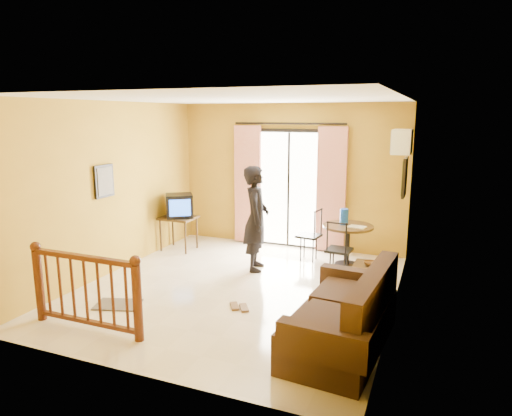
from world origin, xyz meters
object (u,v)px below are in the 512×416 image
at_px(dining_table, 348,234).
at_px(standing_person, 256,219).
at_px(coffee_table, 368,277).
at_px(sofa, 346,319).
at_px(television, 179,206).

xyz_separation_m(dining_table, standing_person, (-1.39, -0.77, 0.31)).
xyz_separation_m(dining_table, coffee_table, (0.53, -1.18, -0.31)).
bearing_deg(dining_table, sofa, -79.34).
bearing_deg(sofa, television, 149.86).
bearing_deg(standing_person, dining_table, -77.60).
xyz_separation_m(coffee_table, standing_person, (-1.93, 0.41, 0.62)).
relative_size(dining_table, coffee_table, 0.99).
relative_size(sofa, standing_person, 1.13).
bearing_deg(dining_table, standing_person, -151.18).
bearing_deg(television, dining_table, -29.51).
relative_size(television, dining_table, 0.76).
distance_m(dining_table, sofa, 2.94).
relative_size(television, sofa, 0.33).
height_order(dining_table, sofa, sofa).
bearing_deg(coffee_table, dining_table, 114.31).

